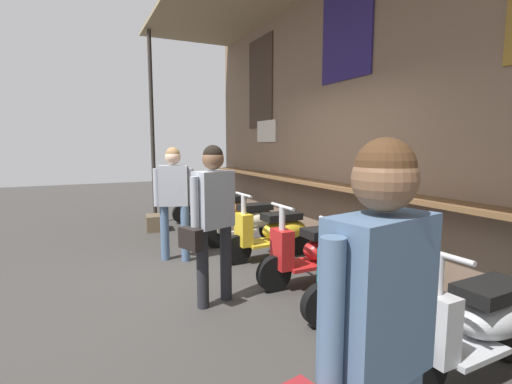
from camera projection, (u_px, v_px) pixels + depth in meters
The scene contains 13 objects.
ground_plane at pixel (216, 283), 4.43m from camera, with size 25.47×25.47×0.00m, color #383533.
market_stall_facade at pixel (349, 102), 4.97m from camera, with size 9.10×2.23×3.99m.
scooter_black at pixel (209, 203), 7.94m from camera, with size 0.46×1.40×0.97m.
scooter_orange at pixel (225, 210), 7.12m from camera, with size 0.46×1.40×0.97m.
scooter_cream at pixel (248, 220), 6.14m from camera, with size 0.46×1.40×0.97m.
scooter_yellow at pixel (274, 232), 5.34m from camera, with size 0.46×1.40×0.97m.
scooter_red at pixel (317, 251), 4.39m from camera, with size 0.46×1.40×0.97m.
scooter_teal at pixel (376, 277), 3.54m from camera, with size 0.49×1.40×0.97m.
scooter_silver at pixel (480, 322), 2.63m from camera, with size 0.46×1.40×0.97m.
shopper_with_handbag at pixel (376, 325), 1.30m from camera, with size 0.35×0.66×1.66m.
shopper_browsing at pixel (213, 210), 3.74m from camera, with size 0.44×0.64×1.62m.
shopper_passing at pixel (174, 192), 5.18m from camera, with size 0.32×0.52×1.59m.
merchandise_crate at pixel (156, 223), 7.11m from camera, with size 0.44×0.35×0.29m, color brown.
Camera 1 is at (4.04, -1.42, 1.63)m, focal length 26.29 mm.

